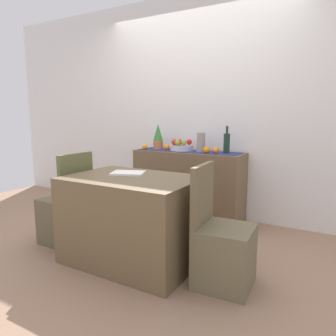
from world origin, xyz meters
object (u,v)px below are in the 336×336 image
(fruit_bowl, at_px, (182,148))
(potted_plant, at_px, (158,137))
(open_book, at_px, (128,173))
(dining_table, at_px, (133,219))
(chair_by_corner, at_px, (222,251))
(sideboard_console, at_px, (188,185))
(wine_bottle, at_px, (227,143))
(chair_near_window, at_px, (66,216))
(ceramic_vase, at_px, (201,142))

(fruit_bowl, distance_m, potted_plant, 0.36)
(open_book, bearing_deg, dining_table, -59.52)
(dining_table, bearing_deg, chair_by_corner, -0.08)
(open_book, distance_m, chair_by_corner, 1.05)
(fruit_bowl, bearing_deg, sideboard_console, 0.00)
(wine_bottle, bearing_deg, sideboard_console, -180.00)
(chair_near_window, bearing_deg, potted_plant, 78.32)
(potted_plant, distance_m, chair_near_window, 1.51)
(chair_near_window, bearing_deg, open_book, 7.38)
(potted_plant, bearing_deg, fruit_bowl, 0.00)
(fruit_bowl, bearing_deg, chair_near_window, -114.91)
(sideboard_console, height_order, potted_plant, potted_plant)
(sideboard_console, distance_m, fruit_bowl, 0.46)
(wine_bottle, relative_size, ceramic_vase, 1.36)
(potted_plant, distance_m, open_book, 1.30)
(sideboard_console, relative_size, fruit_bowl, 4.83)
(chair_near_window, bearing_deg, wine_bottle, 47.88)
(chair_by_corner, bearing_deg, open_book, 174.39)
(sideboard_console, bearing_deg, wine_bottle, 0.00)
(ceramic_vase, height_order, dining_table, ceramic_vase)
(sideboard_console, relative_size, wine_bottle, 4.30)
(ceramic_vase, bearing_deg, chair_near_window, -123.48)
(wine_bottle, bearing_deg, chair_near_window, -132.12)
(sideboard_console, height_order, ceramic_vase, ceramic_vase)
(sideboard_console, bearing_deg, fruit_bowl, 180.00)
(dining_table, distance_m, chair_by_corner, 0.82)
(sideboard_console, distance_m, open_book, 1.25)
(sideboard_console, relative_size, chair_by_corner, 1.49)
(sideboard_console, bearing_deg, ceramic_vase, 0.00)
(sideboard_console, distance_m, wine_bottle, 0.71)
(sideboard_console, xyz_separation_m, chair_near_window, (-0.70, -1.30, -0.15))
(ceramic_vase, xyz_separation_m, dining_table, (-0.05, -1.30, -0.57))
(dining_table, bearing_deg, open_book, 141.93)
(sideboard_console, distance_m, potted_plant, 0.71)
(sideboard_console, xyz_separation_m, potted_plant, (-0.43, 0.00, 0.57))
(potted_plant, relative_size, dining_table, 0.29)
(dining_table, bearing_deg, ceramic_vase, 87.98)
(potted_plant, relative_size, chair_by_corner, 0.36)
(potted_plant, height_order, chair_near_window, potted_plant)
(dining_table, height_order, chair_near_window, chair_near_window)
(fruit_bowl, bearing_deg, wine_bottle, 0.00)
(sideboard_console, height_order, chair_near_window, chair_near_window)
(ceramic_vase, relative_size, chair_by_corner, 0.25)
(dining_table, distance_m, chair_near_window, 0.82)
(potted_plant, distance_m, chair_by_corner, 2.01)
(sideboard_console, xyz_separation_m, ceramic_vase, (0.16, 0.00, 0.53))
(wine_bottle, distance_m, ceramic_vase, 0.31)
(sideboard_console, height_order, dining_table, sideboard_console)
(wine_bottle, relative_size, dining_table, 0.28)
(wine_bottle, distance_m, potted_plant, 0.91)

